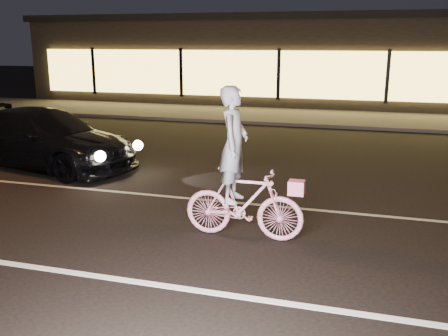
% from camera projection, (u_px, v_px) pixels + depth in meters
% --- Properties ---
extents(ground, '(90.00, 90.00, 0.00)m').
position_uv_depth(ground, '(116.00, 232.00, 8.17)').
color(ground, black).
rests_on(ground, ground).
extents(lane_stripe_near, '(60.00, 0.12, 0.01)m').
position_uv_depth(lane_stripe_near, '(62.00, 271.00, 6.77)').
color(lane_stripe_near, silver).
rests_on(lane_stripe_near, ground).
extents(lane_stripe_far, '(60.00, 0.10, 0.01)m').
position_uv_depth(lane_stripe_far, '(163.00, 196.00, 10.02)').
color(lane_stripe_far, gray).
rests_on(lane_stripe_far, ground).
extents(sidewalk, '(30.00, 4.00, 0.12)m').
position_uv_depth(sidewalk, '(270.00, 116.00, 20.24)').
color(sidewalk, '#383533').
rests_on(sidewalk, ground).
extents(storefront, '(25.40, 8.42, 4.20)m').
position_uv_depth(storefront, '(293.00, 58.00, 25.27)').
color(storefront, black).
rests_on(storefront, ground).
extents(cyclist, '(1.90, 0.65, 2.39)m').
position_uv_depth(cyclist, '(241.00, 186.00, 7.74)').
color(cyclist, '#EB3071').
rests_on(cyclist, ground).
extents(sedan, '(5.18, 2.94, 1.41)m').
position_uv_depth(sedan, '(45.00, 139.00, 12.20)').
color(sedan, black).
rests_on(sedan, ground).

